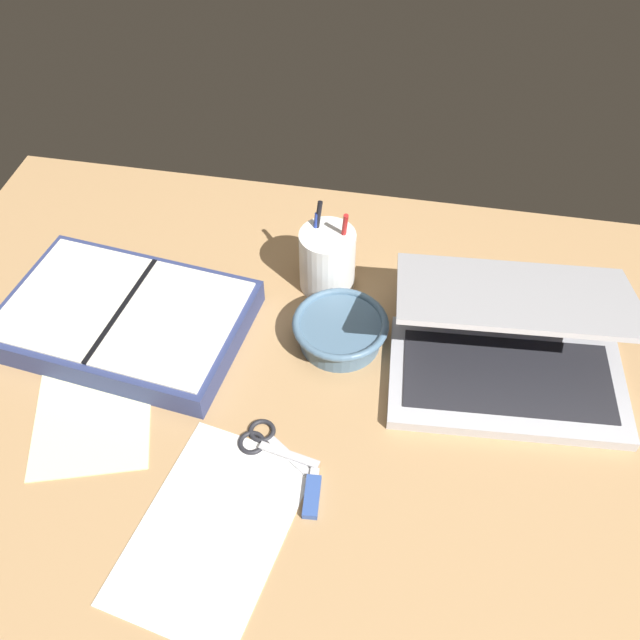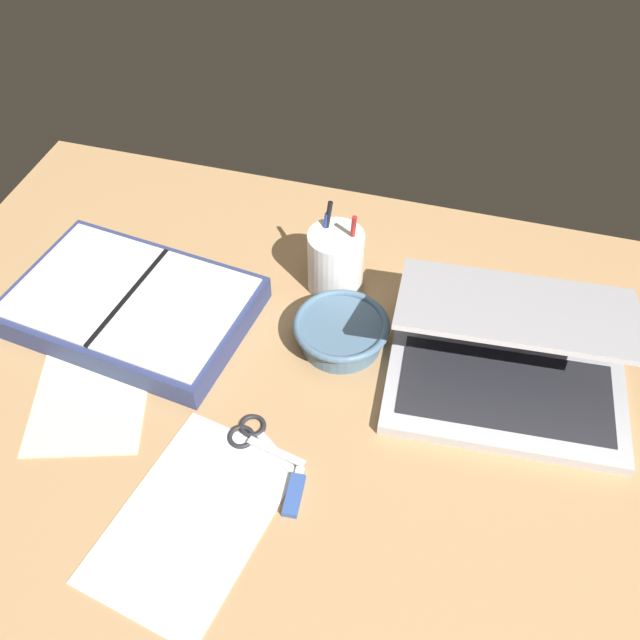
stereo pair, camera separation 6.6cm
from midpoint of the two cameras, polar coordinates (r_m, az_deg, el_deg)
desk_top at (r=105.85cm, az=-1.88°, el=-6.98°), size 140.00×100.00×2.00cm
laptop at (r=107.83cm, az=13.27°, el=-2.43°), size 36.56×29.70×14.68cm
bowl at (r=110.16cm, az=-0.08°, el=-0.87°), size 14.94×14.94×4.81cm
pen_cup at (r=117.14cm, az=-1.04°, el=4.80°), size 9.23×9.23×15.54cm
planner at (r=117.50cm, az=-16.92°, el=0.07°), size 40.48×29.71×4.69cm
scissors at (r=101.48cm, az=-6.38°, el=-9.67°), size 11.97×8.30×0.80cm
paper_sheet_front at (r=96.29cm, az=-10.62°, el=-16.19°), size 23.00×30.71×0.16cm
paper_sheet_beside_planner at (r=110.60cm, az=-19.31°, el=-6.61°), size 22.68×26.91×0.16cm
usb_drive at (r=96.56cm, az=-2.66°, el=-13.89°), size 2.49×7.31×1.00cm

